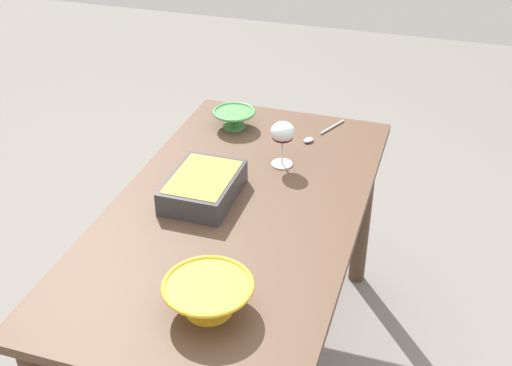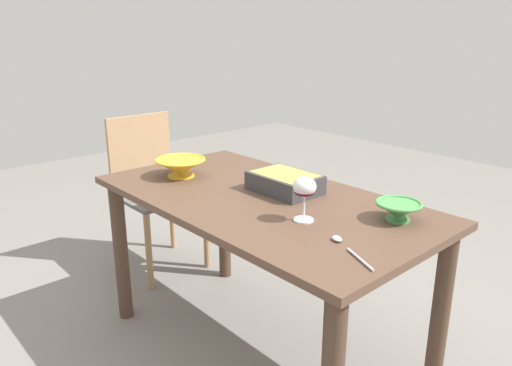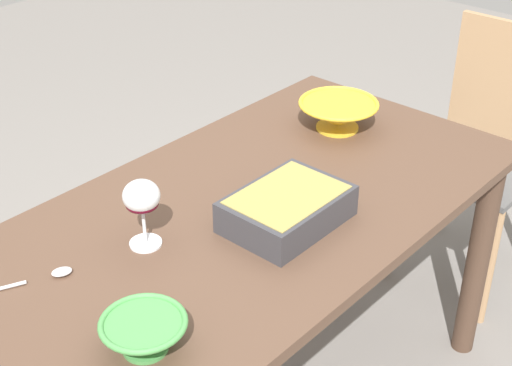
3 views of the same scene
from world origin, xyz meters
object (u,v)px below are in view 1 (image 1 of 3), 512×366
dining_table (237,238)px  casserole_dish (203,186)px  mixing_bowl (208,295)px  wine_glass (283,135)px  serving_spoon (317,135)px  small_bowl (234,118)px

dining_table → casserole_dish: bearing=80.2°
casserole_dish → mixing_bowl: (-0.48, -0.20, 0.00)m
wine_glass → serving_spoon: size_ratio=0.71×
serving_spoon → wine_glass: bearing=163.7°
dining_table → mixing_bowl: mixing_bowl is taller
casserole_dish → small_bowl: size_ratio=1.72×
mixing_bowl → small_bowl: 1.02m
mixing_bowl → small_bowl: size_ratio=1.40×
dining_table → mixing_bowl: 0.50m
mixing_bowl → small_bowl: mixing_bowl is taller
mixing_bowl → dining_table: bearing=10.6°
mixing_bowl → serving_spoon: bearing=-2.8°
mixing_bowl → small_bowl: bearing=15.7°
wine_glass → casserole_dish: bearing=146.6°
casserole_dish → small_bowl: casserole_dish is taller
casserole_dish → wine_glass: bearing=-33.4°
mixing_bowl → serving_spoon: mixing_bowl is taller
wine_glass → mixing_bowl: bearing=-178.4°
wine_glass → casserole_dish: 0.34m
mixing_bowl → casserole_dish: bearing=23.0°
serving_spoon → mixing_bowl: bearing=177.2°
small_bowl → casserole_dish: bearing=-171.9°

